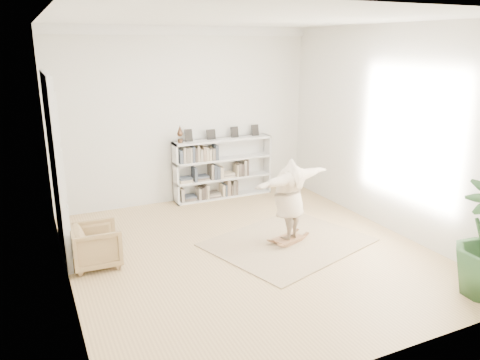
# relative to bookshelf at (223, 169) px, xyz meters

# --- Properties ---
(floor) EXTENTS (6.00, 6.00, 0.00)m
(floor) POSITION_rel_bookshelf_xyz_m (-0.74, -2.82, -0.64)
(floor) COLOR tan
(floor) RESTS_ON ground
(room_shell) EXTENTS (6.00, 6.00, 6.00)m
(room_shell) POSITION_rel_bookshelf_xyz_m (-0.74, 0.12, 2.87)
(room_shell) COLOR silver
(room_shell) RESTS_ON floor
(doors) EXTENTS (0.09, 1.78, 2.92)m
(doors) POSITION_rel_bookshelf_xyz_m (-3.45, -1.52, 0.76)
(doors) COLOR white
(doors) RESTS_ON floor
(bookshelf) EXTENTS (2.20, 0.35, 1.64)m
(bookshelf) POSITION_rel_bookshelf_xyz_m (0.00, 0.00, 0.00)
(bookshelf) COLOR silver
(bookshelf) RESTS_ON floor
(armchair) EXTENTS (0.73, 0.71, 0.64)m
(armchair) POSITION_rel_bookshelf_xyz_m (-3.04, -2.26, -0.31)
(armchair) COLOR tan
(armchair) RESTS_ON floor
(rug) EXTENTS (2.98, 2.66, 0.02)m
(rug) POSITION_rel_bookshelf_xyz_m (0.02, -2.78, -0.63)
(rug) COLOR tan
(rug) RESTS_ON floor
(rocker_board) EXTENTS (0.59, 0.45, 0.11)m
(rocker_board) POSITION_rel_bookshelf_xyz_m (0.02, -2.78, -0.57)
(rocker_board) COLOR brown
(rocker_board) RESTS_ON rug
(person) EXTENTS (1.76, 0.95, 1.38)m
(person) POSITION_rel_bookshelf_xyz_m (0.02, -2.78, 0.18)
(person) COLOR beige
(person) RESTS_ON rocker_board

